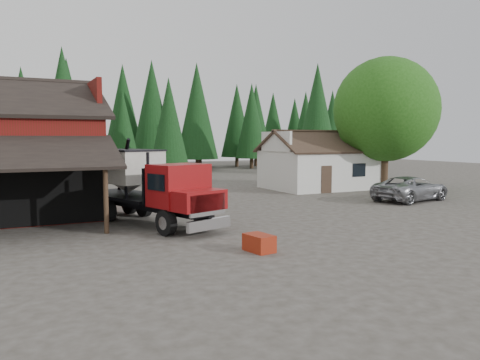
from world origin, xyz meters
name	(u,v)px	position (x,y,z in m)	size (l,w,h in m)	color
ground	(249,231)	(0.00, 0.00, 0.00)	(120.00, 120.00, 0.00)	#3E3A31
farmhouse	(319,167)	(13.00, 13.00, 1.67)	(8.60, 6.42, 4.65)	silver
deciduous_tree	(386,113)	(17.01, 9.97, 5.91)	(8.00, 8.00, 10.20)	#382619
conifer_backdrop	(93,171)	(0.00, 42.00, 0.00)	(76.00, 16.00, 16.00)	black
near_pine_b	(169,120)	(6.00, 30.00, 5.89)	(3.96, 3.96, 10.40)	#382619
near_pine_c	(317,113)	(22.00, 26.00, 6.89)	(4.84, 4.84, 12.40)	#382619
near_pine_d	(63,105)	(-4.00, 34.00, 7.39)	(5.28, 5.28, 13.40)	#382619
feed_truck	(146,184)	(-3.50, 3.64, 1.86)	(5.09, 9.09, 3.98)	black
silver_car	(411,189)	(13.78, 4.16, 0.78)	(2.59, 5.62, 1.56)	#9B9DA2
equip_box	(259,243)	(-1.39, -3.48, 0.30)	(0.70, 1.10, 0.60)	maroon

